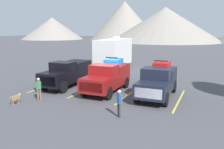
{
  "coord_description": "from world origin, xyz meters",
  "views": [
    {
      "loc": [
        7.47,
        -16.11,
        4.88
      ],
      "look_at": [
        0.0,
        0.82,
        1.2
      ],
      "focal_mm": 37.2,
      "sensor_mm": 36.0,
      "label": 1
    }
  ],
  "objects_px": {
    "camper_trailer_a": "(114,53)",
    "person_b": "(119,102)",
    "person_a": "(39,87)",
    "dog": "(17,97)",
    "pickup_truck_c": "(158,80)",
    "pickup_truck_b": "(108,76)",
    "pickup_truck_a": "(68,73)"
  },
  "relations": [
    {
      "from": "person_a",
      "to": "person_b",
      "type": "relative_size",
      "value": 1.0
    },
    {
      "from": "pickup_truck_a",
      "to": "camper_trailer_a",
      "type": "bearing_deg",
      "value": 86.69
    },
    {
      "from": "camper_trailer_a",
      "to": "person_b",
      "type": "height_order",
      "value": "camper_trailer_a"
    },
    {
      "from": "pickup_truck_c",
      "to": "camper_trailer_a",
      "type": "distance_m",
      "value": 11.46
    },
    {
      "from": "pickup_truck_b",
      "to": "person_a",
      "type": "bearing_deg",
      "value": -129.36
    },
    {
      "from": "person_a",
      "to": "person_b",
      "type": "distance_m",
      "value": 6.26
    },
    {
      "from": "camper_trailer_a",
      "to": "pickup_truck_b",
      "type": "bearing_deg",
      "value": -69.69
    },
    {
      "from": "pickup_truck_c",
      "to": "person_a",
      "type": "relative_size",
      "value": 3.37
    },
    {
      "from": "camper_trailer_a",
      "to": "dog",
      "type": "xyz_separation_m",
      "value": [
        -0.75,
        -14.34,
        -1.6
      ]
    },
    {
      "from": "pickup_truck_b",
      "to": "person_b",
      "type": "relative_size",
      "value": 3.33
    },
    {
      "from": "pickup_truck_c",
      "to": "camper_trailer_a",
      "type": "height_order",
      "value": "camper_trailer_a"
    },
    {
      "from": "dog",
      "to": "camper_trailer_a",
      "type": "bearing_deg",
      "value": 86.99
    },
    {
      "from": "pickup_truck_a",
      "to": "dog",
      "type": "bearing_deg",
      "value": -92.52
    },
    {
      "from": "pickup_truck_a",
      "to": "pickup_truck_c",
      "type": "xyz_separation_m",
      "value": [
        7.77,
        0.04,
        0.03
      ]
    },
    {
      "from": "person_b",
      "to": "dog",
      "type": "height_order",
      "value": "person_b"
    },
    {
      "from": "camper_trailer_a",
      "to": "pickup_truck_a",
      "type": "bearing_deg",
      "value": -93.31
    },
    {
      "from": "pickup_truck_c",
      "to": "person_a",
      "type": "height_order",
      "value": "pickup_truck_c"
    },
    {
      "from": "pickup_truck_b",
      "to": "person_b",
      "type": "xyz_separation_m",
      "value": [
        2.9,
        -4.74,
        -0.3
      ]
    },
    {
      "from": "person_a",
      "to": "dog",
      "type": "height_order",
      "value": "person_a"
    },
    {
      "from": "person_a",
      "to": "camper_trailer_a",
      "type": "bearing_deg",
      "value": 90.01
    },
    {
      "from": "pickup_truck_c",
      "to": "person_b",
      "type": "bearing_deg",
      "value": -101.83
    },
    {
      "from": "pickup_truck_a",
      "to": "pickup_truck_b",
      "type": "distance_m",
      "value": 3.85
    },
    {
      "from": "pickup_truck_a",
      "to": "dog",
      "type": "distance_m",
      "value": 5.52
    },
    {
      "from": "pickup_truck_c",
      "to": "dog",
      "type": "bearing_deg",
      "value": -145.49
    },
    {
      "from": "pickup_truck_a",
      "to": "person_a",
      "type": "bearing_deg",
      "value": -83.0
    },
    {
      "from": "pickup_truck_b",
      "to": "camper_trailer_a",
      "type": "relative_size",
      "value": 0.63
    },
    {
      "from": "pickup_truck_b",
      "to": "pickup_truck_c",
      "type": "bearing_deg",
      "value": 2.55
    },
    {
      "from": "pickup_truck_b",
      "to": "dog",
      "type": "relative_size",
      "value": 6.02
    },
    {
      "from": "pickup_truck_c",
      "to": "pickup_truck_a",
      "type": "bearing_deg",
      "value": -179.74
    },
    {
      "from": "camper_trailer_a",
      "to": "person_b",
      "type": "distance_m",
      "value": 15.13
    },
    {
      "from": "dog",
      "to": "pickup_truck_c",
      "type": "bearing_deg",
      "value": 34.51
    },
    {
      "from": "pickup_truck_b",
      "to": "pickup_truck_c",
      "type": "relative_size",
      "value": 0.99
    }
  ]
}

